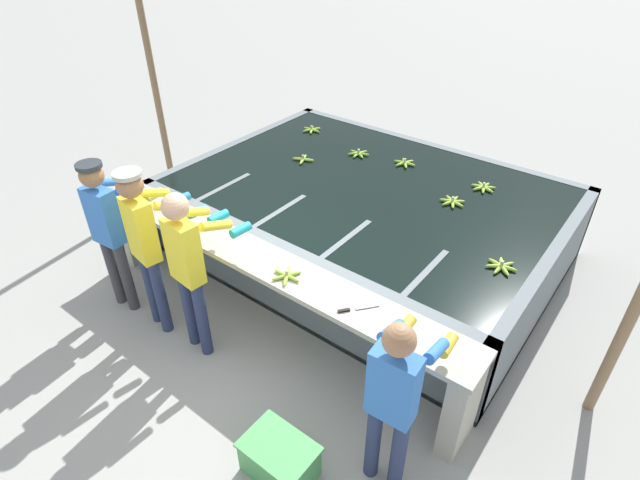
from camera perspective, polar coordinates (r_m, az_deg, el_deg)
ground_plane at (r=5.08m, az=-7.78°, el=-11.57°), size 80.00×80.00×0.00m
wash_tank at (r=5.99m, az=5.19°, el=2.31°), size 4.28×3.10×0.91m
work_ledge at (r=4.76m, az=-6.48°, el=-4.70°), size 4.28×0.45×0.91m
worker_0 at (r=5.27m, az=-23.01°, el=1.77°), size 0.45×0.73×1.67m
worker_1 at (r=4.83m, az=-19.28°, el=0.32°), size 0.48×0.75×1.74m
worker_2 at (r=4.49m, az=-14.74°, el=-2.32°), size 0.44×0.73×1.70m
worker_3 at (r=3.46m, az=8.50°, el=-17.04°), size 0.43×0.72×1.58m
banana_bunch_floating_0 at (r=6.50m, az=4.42°, el=9.84°), size 0.28×0.28×0.08m
banana_bunch_floating_1 at (r=7.21m, az=-0.97°, el=12.50°), size 0.28×0.26×0.08m
banana_bunch_floating_2 at (r=4.73m, az=20.01°, el=-2.83°), size 0.28×0.28×0.08m
banana_bunch_floating_3 at (r=6.32m, az=9.65°, el=8.68°), size 0.28×0.27×0.08m
banana_bunch_floating_4 at (r=6.33m, az=-1.94°, el=9.21°), size 0.27×0.27×0.08m
banana_bunch_floating_5 at (r=5.97m, az=18.18°, el=5.74°), size 0.28×0.28×0.08m
banana_bunch_floating_6 at (r=5.58m, az=14.90°, el=4.27°), size 0.28×0.28×0.08m
banana_bunch_ledge_0 at (r=4.34m, az=-3.82°, el=-4.09°), size 0.28×0.26×0.08m
banana_bunch_ledge_1 at (r=5.87m, az=-19.62°, el=4.99°), size 0.27×0.28×0.08m
knife_0 at (r=4.03m, az=3.72°, el=-7.88°), size 0.24×0.29×0.02m
crate at (r=4.09m, az=-4.65°, el=-23.65°), size 0.55×0.39×0.32m
support_post_left at (r=7.30m, az=-18.43°, el=16.72°), size 0.09×0.09×3.20m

